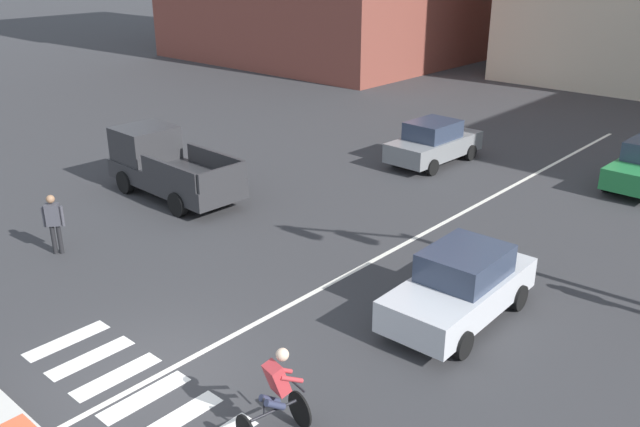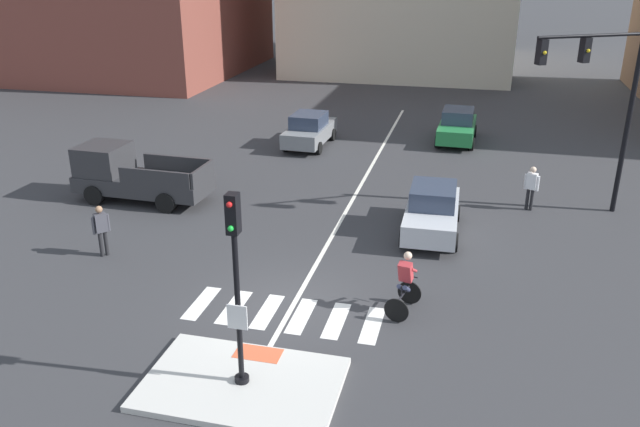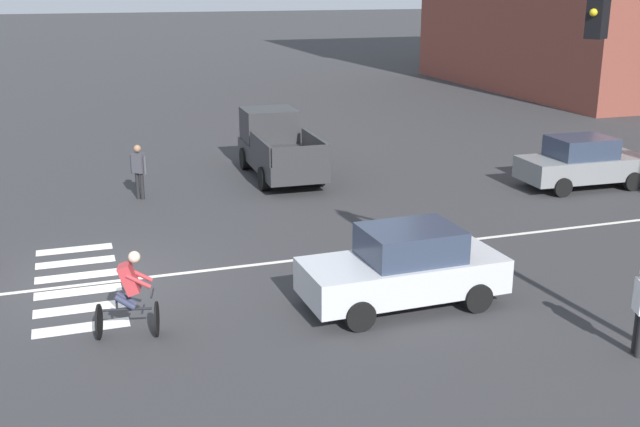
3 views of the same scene
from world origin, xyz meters
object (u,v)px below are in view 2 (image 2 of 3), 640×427
object	(u,v)px
car_silver_eastbound_mid	(432,210)
cyclist	(405,282)
pedestrian_waiting_far_side	(531,185)
car_green_eastbound_distant	(457,126)
traffic_light_mast	(603,90)
signal_pole	(236,274)
pickup_truck_charcoal_cross_left	(131,175)
car_grey_westbound_distant	(310,130)
pedestrian_at_curb_left	(101,227)

from	to	relation	value
car_silver_eastbound_mid	cyclist	bearing A→B (deg)	-92.77
pedestrian_waiting_far_side	car_green_eastbound_distant	bearing A→B (deg)	109.20
traffic_light_mast	car_silver_eastbound_mid	bearing A→B (deg)	-150.29
signal_pole	cyclist	size ratio (longest dim) A/B	2.60
pickup_truck_charcoal_cross_left	pedestrian_waiting_far_side	distance (m)	14.95
signal_pole	car_grey_westbound_distant	xyz separation A→B (m)	(-3.40, 18.76, -1.97)
car_silver_eastbound_mid	cyclist	world-z (taller)	cyclist
pedestrian_at_curb_left	signal_pole	bearing A→B (deg)	-38.78
cyclist	car_silver_eastbound_mid	bearing A→B (deg)	87.23
signal_pole	car_silver_eastbound_mid	xyz separation A→B (m)	(3.29, 9.48, -1.97)
signal_pole	pedestrian_waiting_far_side	size ratio (longest dim) A/B	2.62
car_grey_westbound_distant	pedestrian_waiting_far_side	bearing A→B (deg)	-32.08
pickup_truck_charcoal_cross_left	pedestrian_at_curb_left	xyz separation A→B (m)	(1.62, -4.77, 0.00)
cyclist	pedestrian_waiting_far_side	distance (m)	9.13
pickup_truck_charcoal_cross_left	cyclist	size ratio (longest dim) A/B	3.07
pedestrian_waiting_far_side	car_grey_westbound_distant	bearing A→B (deg)	147.92
traffic_light_mast	pickup_truck_charcoal_cross_left	distance (m)	17.22
signal_pole	cyclist	bearing A→B (deg)	53.37
pedestrian_waiting_far_side	signal_pole	bearing A→B (deg)	-117.98
car_silver_eastbound_mid	pedestrian_at_curb_left	size ratio (longest dim) A/B	2.48
car_grey_westbound_distant	pickup_truck_charcoal_cross_left	bearing A→B (deg)	-118.27
pedestrian_at_curb_left	pedestrian_waiting_far_side	size ratio (longest dim) A/B	1.00
traffic_light_mast	pedestrian_waiting_far_side	distance (m)	4.03
cyclist	signal_pole	bearing A→B (deg)	-126.63
traffic_light_mast	cyclist	xyz separation A→B (m)	(-5.51, -8.40, -3.66)
cyclist	car_grey_westbound_distant	bearing A→B (deg)	113.67
signal_pole	cyclist	world-z (taller)	signal_pole
pickup_truck_charcoal_cross_left	cyclist	bearing A→B (deg)	-27.92
car_grey_westbound_distant	pickup_truck_charcoal_cross_left	distance (m)	9.96
cyclist	traffic_light_mast	bearing A→B (deg)	56.72
car_green_eastbound_distant	traffic_light_mast	bearing A→B (deg)	-60.47
pedestrian_waiting_far_side	cyclist	bearing A→B (deg)	-113.17
car_silver_eastbound_mid	car_green_eastbound_distant	distance (m)	11.79
car_green_eastbound_distant	cyclist	size ratio (longest dim) A/B	2.46
car_silver_eastbound_mid	pedestrian_at_curb_left	distance (m)	10.68
signal_pole	pickup_truck_charcoal_cross_left	xyz separation A→B (m)	(-8.12, 9.99, -1.81)
traffic_light_mast	car_silver_eastbound_mid	world-z (taller)	traffic_light_mast
signal_pole	car_grey_westbound_distant	size ratio (longest dim) A/B	1.05
car_grey_westbound_distant	pedestrian_at_curb_left	world-z (taller)	pedestrian_at_curb_left
traffic_light_mast	cyclist	bearing A→B (deg)	-123.28
traffic_light_mast	pedestrian_waiting_far_side	xyz separation A→B (m)	(-1.92, -0.00, -3.55)
signal_pole	pedestrian_waiting_far_side	world-z (taller)	signal_pole
car_green_eastbound_distant	pedestrian_waiting_far_side	world-z (taller)	pedestrian_waiting_far_side
pickup_truck_charcoal_cross_left	car_green_eastbound_distant	bearing A→B (deg)	43.98
traffic_light_mast	pedestrian_waiting_far_side	size ratio (longest dim) A/B	3.95
car_silver_eastbound_mid	cyclist	distance (m)	5.41
traffic_light_mast	pedestrian_at_curb_left	xyz separation A→B (m)	(-15.04, -7.25, -3.55)
signal_pole	traffic_light_mast	size ratio (longest dim) A/B	0.66
signal_pole	car_green_eastbound_distant	bearing A→B (deg)	80.48
car_grey_westbound_distant	pedestrian_waiting_far_side	world-z (taller)	pedestrian_waiting_far_side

